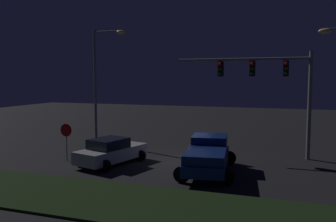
{
  "coord_description": "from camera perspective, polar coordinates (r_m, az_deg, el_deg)",
  "views": [
    {
      "loc": [
        5.72,
        -19.95,
        4.92
      ],
      "look_at": [
        -1.27,
        0.14,
        2.94
      ],
      "focal_mm": 37.98,
      "sensor_mm": 36.0,
      "label": 1
    }
  ],
  "objects": [
    {
      "name": "ground_plane",
      "position": [
        21.33,
        3.12,
        -8.04
      ],
      "size": [
        80.0,
        80.0,
        0.0
      ],
      "primitive_type": "plane",
      "color": "black"
    },
    {
      "name": "grass_median",
      "position": [
        14.41,
        -5.61,
        -14.48
      ],
      "size": [
        23.37,
        4.3,
        0.1
      ],
      "primitive_type": "cube",
      "color": "black",
      "rests_on": "ground_plane"
    },
    {
      "name": "pickup_truck",
      "position": [
        18.78,
        6.43,
        -6.78
      ],
      "size": [
        3.35,
        5.62,
        1.8
      ],
      "rotation": [
        0.0,
        0.0,
        1.7
      ],
      "color": "navy",
      "rests_on": "ground_plane"
    },
    {
      "name": "car_sedan",
      "position": [
        20.7,
        -9.13,
        -6.42
      ],
      "size": [
        3.18,
        4.71,
        1.51
      ],
      "rotation": [
        0.0,
        0.0,
        1.31
      ],
      "color": "#B7B7BC",
      "rests_on": "ground_plane"
    },
    {
      "name": "traffic_signal_gantry",
      "position": [
        22.85,
        15.76,
        5.05
      ],
      "size": [
        8.32,
        0.56,
        6.5
      ],
      "color": "slate",
      "rests_on": "ground_plane"
    },
    {
      "name": "street_lamp_left",
      "position": [
        27.06,
        -10.7,
        6.04
      ],
      "size": [
        2.64,
        0.44,
        8.47
      ],
      "color": "slate",
      "rests_on": "ground_plane"
    },
    {
      "name": "stop_sign",
      "position": [
        21.93,
        -16.01,
        -3.71
      ],
      "size": [
        0.76,
        0.08,
        2.23
      ],
      "color": "slate",
      "rests_on": "ground_plane"
    }
  ]
}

